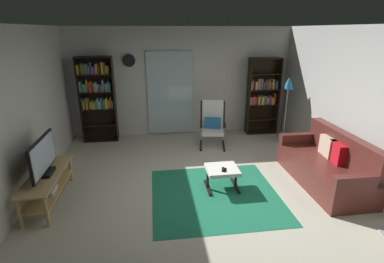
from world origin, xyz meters
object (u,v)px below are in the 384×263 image
at_px(cell_phone, 224,170).
at_px(wall_clock, 129,60).
at_px(tv_remote, 223,169).
at_px(bookshelf_near_tv, 97,94).
at_px(leather_sofa, 327,166).
at_px(floor_lamp_by_shelf, 288,88).
at_px(tv_stand, 47,184).
at_px(lounge_armchair, 213,123).
at_px(television, 43,157).
at_px(ottoman, 222,172).
at_px(bookshelf_near_sofa, 262,95).

height_order(cell_phone, wall_clock, wall_clock).
bearing_deg(tv_remote, bookshelf_near_tv, 146.35).
relative_size(leather_sofa, floor_lamp_by_shelf, 1.23).
distance_m(leather_sofa, tv_remote, 1.84).
height_order(tv_stand, lounge_armchair, lounge_armchair).
bearing_deg(lounge_armchair, television, -146.17).
distance_m(tv_remote, cell_phone, 0.02).
distance_m(television, ottoman, 2.75).
bearing_deg(wall_clock, cell_phone, -60.86).
height_order(lounge_armchair, cell_phone, lounge_armchair).
height_order(tv_stand, floor_lamp_by_shelf, floor_lamp_by_shelf).
relative_size(lounge_armchair, wall_clock, 3.53).
relative_size(lounge_armchair, ottoman, 1.95).
height_order(bookshelf_near_tv, floor_lamp_by_shelf, bookshelf_near_tv).
height_order(bookshelf_near_sofa, leather_sofa, bookshelf_near_sofa).
height_order(leather_sofa, lounge_armchair, lounge_armchair).
relative_size(bookshelf_near_sofa, lounge_armchair, 1.85).
xyz_separation_m(bookshelf_near_tv, tv_remote, (2.35, -2.69, -0.74)).
height_order(bookshelf_near_tv, wall_clock, wall_clock).
bearing_deg(bookshelf_near_tv, leather_sofa, -32.52).
relative_size(tv_stand, wall_clock, 4.73).
distance_m(ottoman, tv_remote, 0.11).
height_order(television, wall_clock, wall_clock).
bearing_deg(lounge_armchair, bookshelf_near_tv, 165.57).
height_order(television, ottoman, television).
xyz_separation_m(television, wall_clock, (1.13, 2.82, 1.11)).
height_order(bookshelf_near_tv, bookshelf_near_sofa, bookshelf_near_tv).
bearing_deg(floor_lamp_by_shelf, bookshelf_near_tv, 170.37).
bearing_deg(bookshelf_near_tv, wall_clock, 12.87).
bearing_deg(wall_clock, leather_sofa, -39.75).
distance_m(tv_stand, bookshelf_near_sofa, 5.15).
relative_size(tv_stand, tv_remote, 9.53).
relative_size(television, ottoman, 1.81).
distance_m(bookshelf_near_tv, cell_phone, 3.67).
height_order(tv_remote, floor_lamp_by_shelf, floor_lamp_by_shelf).
relative_size(television, lounge_armchair, 0.93).
bearing_deg(television, tv_stand, -97.77).
bearing_deg(floor_lamp_by_shelf, bookshelf_near_sofa, 111.67).
bearing_deg(cell_phone, bookshelf_near_tv, 149.23).
bearing_deg(tv_remote, floor_lamp_by_shelf, 60.60).
bearing_deg(tv_stand, floor_lamp_by_shelf, 22.64).
bearing_deg(cell_phone, floor_lamp_by_shelf, 63.83).
relative_size(tv_stand, cell_phone, 9.80).
bearing_deg(ottoman, tv_remote, -93.04).
xyz_separation_m(tv_remote, floor_lamp_by_shelf, (1.93, 1.96, 0.90)).
bearing_deg(tv_stand, lounge_armchair, 34.03).
relative_size(tv_stand, leather_sofa, 0.73).
distance_m(leather_sofa, wall_clock, 4.71).
distance_m(bookshelf_near_sofa, leather_sofa, 2.77).
bearing_deg(television, bookshelf_near_tv, 82.18).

